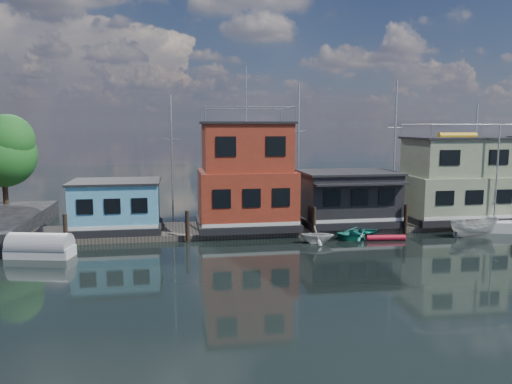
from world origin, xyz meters
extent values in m
plane|color=black|center=(0.00, 0.00, 0.00)|extent=(160.00, 160.00, 0.00)
cube|color=#595147|center=(0.00, 12.00, 0.20)|extent=(48.00, 5.00, 0.40)
cube|color=black|center=(-18.00, 12.00, 0.65)|extent=(6.40, 4.90, 0.50)
cube|color=#5FB4DD|center=(-18.00, 12.00, 2.40)|extent=(6.00, 4.50, 3.00)
cube|color=black|center=(-18.00, 12.00, 3.98)|extent=(6.30, 4.80, 0.16)
cube|color=black|center=(-8.50, 12.00, 0.65)|extent=(7.40, 5.90, 0.50)
cube|color=#9A321E|center=(-8.50, 12.00, 2.77)|extent=(7.00, 5.50, 3.74)
cube|color=#9A321E|center=(-8.50, 12.00, 6.37)|extent=(6.30, 4.95, 3.46)
cube|color=black|center=(-8.50, 12.00, 8.18)|extent=(6.65, 5.23, 0.16)
cylinder|color=silver|center=(-8.50, 12.00, 10.26)|extent=(0.08, 0.08, 4.00)
cube|color=black|center=(-0.50, 12.00, 0.65)|extent=(7.40, 5.40, 0.50)
cube|color=black|center=(-0.50, 12.00, 2.60)|extent=(7.00, 5.00, 3.40)
cube|color=black|center=(-0.50, 12.00, 4.38)|extent=(7.30, 5.30, 0.16)
cube|color=black|center=(-0.50, 9.20, 3.79)|extent=(7.00, 1.20, 0.12)
cube|color=black|center=(8.50, 12.00, 0.65)|extent=(8.40, 5.90, 0.50)
cube|color=#94A17A|center=(8.50, 12.00, 2.46)|extent=(8.00, 5.50, 3.12)
cube|color=#94A17A|center=(8.50, 12.00, 5.46)|extent=(7.20, 4.95, 2.88)
cube|color=black|center=(8.50, 12.00, 6.98)|extent=(7.60, 5.23, 0.16)
cylinder|color=gold|center=(8.50, 12.00, 7.15)|extent=(3.20, 0.56, 0.56)
cylinder|color=#2D2116|center=(-21.00, 9.20, 1.10)|extent=(0.28, 0.28, 2.20)
cylinder|color=#2D2116|center=(-13.00, 9.20, 1.10)|extent=(0.28, 0.28, 2.20)
cylinder|color=#2D2116|center=(-4.00, 9.20, 1.10)|extent=(0.28, 0.28, 2.20)
cylinder|color=#2D2116|center=(3.00, 9.20, 1.10)|extent=(0.28, 0.28, 2.20)
cylinder|color=silver|center=(-14.00, 18.00, 5.25)|extent=(0.16, 0.16, 10.50)
cylinder|color=silver|center=(-14.00, 18.00, 6.83)|extent=(1.40, 0.06, 0.06)
cylinder|color=silver|center=(-3.00, 18.00, 5.75)|extent=(0.16, 0.16, 11.50)
cylinder|color=silver|center=(-3.00, 18.00, 7.48)|extent=(1.40, 0.06, 0.06)
cylinder|color=silver|center=(6.00, 18.00, 6.00)|extent=(0.16, 0.16, 12.00)
cylinder|color=silver|center=(6.00, 18.00, 7.80)|extent=(1.40, 0.06, 0.06)
cylinder|color=silver|center=(14.00, 18.00, 5.00)|extent=(0.16, 0.16, 10.00)
cylinder|color=silver|center=(14.00, 18.00, 6.50)|extent=(1.40, 0.06, 0.06)
cylinder|color=#382619|center=(-28.00, 20.00, 1.49)|extent=(0.44, 0.44, 2.97)
sphere|color=#1F5C1F|center=(-28.00, 20.00, 5.52)|extent=(5.44, 5.44, 5.44)
cube|color=white|center=(10.04, 8.97, 0.40)|extent=(5.36, 3.03, 0.79)
cylinder|color=silver|center=(10.04, 8.97, 4.41)|extent=(0.12, 0.12, 7.24)
cube|color=silver|center=(10.04, 8.97, 2.15)|extent=(0.49, 1.54, 0.05)
cube|color=silver|center=(-22.00, 6.69, 0.33)|extent=(4.18, 2.38, 0.66)
cylinder|color=#A1A0A5|center=(-22.00, 6.69, 0.70)|extent=(4.02, 2.42, 1.59)
cylinder|color=red|center=(0.70, 7.41, 0.20)|extent=(2.77, 0.67, 0.40)
imported|color=silver|center=(-4.31, 7.41, 0.61)|extent=(2.64, 2.39, 1.23)
imported|color=silver|center=(7.43, 7.49, 0.70)|extent=(3.68, 1.51, 1.40)
imported|color=teal|center=(-0.79, 8.47, 0.36)|extent=(4.08, 3.48, 0.72)
camera|label=1|loc=(-13.77, -24.77, 8.01)|focal=35.00mm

